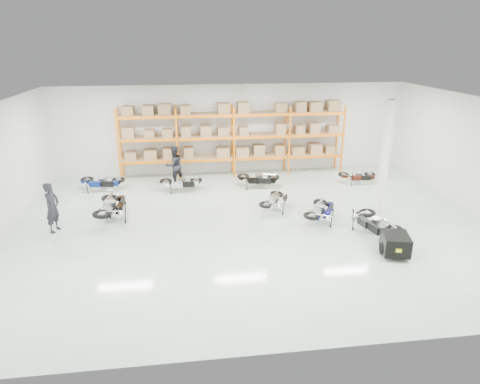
{
  "coord_description": "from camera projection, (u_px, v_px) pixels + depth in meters",
  "views": [
    {
      "loc": [
        -2.44,
        -14.57,
        6.61
      ],
      "look_at": [
        -0.42,
        0.64,
        1.1
      ],
      "focal_mm": 32.0,
      "sensor_mm": 36.0,
      "label": 1
    }
  ],
  "objects": [
    {
      "name": "moto_back_c",
      "position": [
        258.0,
        176.0,
        20.05
      ],
      "size": [
        1.88,
        1.23,
        1.12
      ],
      "primitive_type": null,
      "rotation": [
        0.0,
        -0.09,
        1.34
      ],
      "color": "black",
      "rests_on": "ground"
    },
    {
      "name": "moto_back_a",
      "position": [
        101.0,
        179.0,
        19.59
      ],
      "size": [
        1.88,
        1.13,
        1.14
      ],
      "primitive_type": null,
      "rotation": [
        0.0,
        -0.09,
        1.42
      ],
      "color": "navy",
      "rests_on": "ground"
    },
    {
      "name": "moto_blue_centre",
      "position": [
        322.0,
        208.0,
        16.29
      ],
      "size": [
        1.66,
        1.97,
        1.15
      ],
      "primitive_type": null,
      "rotation": [
        0.0,
        -0.09,
        2.61
      ],
      "color": "#070746",
      "rests_on": "ground"
    },
    {
      "name": "trailer",
      "position": [
        395.0,
        244.0,
        13.71
      ],
      "size": [
        1.04,
        1.77,
        0.72
      ],
      "rotation": [
        0.0,
        0.0,
        -0.26
      ],
      "color": "black",
      "rests_on": "ground"
    },
    {
      "name": "structural_column",
      "position": [
        385.0,
        159.0,
        16.48
      ],
      "size": [
        0.25,
        0.25,
        4.5
      ],
      "primitive_type": "cube",
      "color": "white",
      "rests_on": "ground"
    },
    {
      "name": "person_left",
      "position": [
        52.0,
        207.0,
        15.3
      ],
      "size": [
        0.63,
        0.77,
        1.84
      ],
      "primitive_type": "imported",
      "rotation": [
        0.0,
        0.0,
        1.26
      ],
      "color": "black",
      "rests_on": "ground"
    },
    {
      "name": "moto_back_b",
      "position": [
        181.0,
        180.0,
        19.55
      ],
      "size": [
        1.68,
        0.83,
        1.09
      ],
      "primitive_type": null,
      "rotation": [
        0.0,
        -0.09,
        1.57
      ],
      "color": "#B4B8BE",
      "rests_on": "ground"
    },
    {
      "name": "moto_black_far_left",
      "position": [
        112.0,
        203.0,
        16.53
      ],
      "size": [
        1.06,
        2.05,
        1.31
      ],
      "primitive_type": null,
      "rotation": [
        0.0,
        -0.09,
        3.12
      ],
      "color": "black",
      "rests_on": "ground"
    },
    {
      "name": "moto_back_d",
      "position": [
        358.0,
        174.0,
        20.58
      ],
      "size": [
        1.61,
        0.88,
        1.01
      ],
      "primitive_type": null,
      "rotation": [
        0.0,
        -0.09,
        1.5
      ],
      "color": "#3A120B",
      "rests_on": "ground"
    },
    {
      "name": "pallet_rack",
      "position": [
        233.0,
        131.0,
        21.39
      ],
      "size": [
        11.28,
        0.98,
        3.62
      ],
      "color": "orange",
      "rests_on": "ground"
    },
    {
      "name": "moto_silver_left",
      "position": [
        276.0,
        198.0,
        17.4
      ],
      "size": [
        1.54,
        1.84,
        1.07
      ],
      "primitive_type": null,
      "rotation": [
        0.0,
        -0.09,
        2.61
      ],
      "color": "silver",
      "rests_on": "ground"
    },
    {
      "name": "room",
      "position": [
        254.0,
        167.0,
        15.37
      ],
      "size": [
        18.0,
        18.0,
        18.0
      ],
      "color": "silver",
      "rests_on": "ground"
    },
    {
      "name": "moto_touring_right",
      "position": [
        375.0,
        219.0,
        15.15
      ],
      "size": [
        1.29,
        2.05,
        1.23
      ],
      "primitive_type": null,
      "rotation": [
        0.0,
        -0.09,
        0.19
      ],
      "color": "black",
      "rests_on": "ground"
    },
    {
      "name": "person_back",
      "position": [
        174.0,
        165.0,
        20.34
      ],
      "size": [
        1.14,
        1.07,
        1.87
      ],
      "primitive_type": "imported",
      "rotation": [
        0.0,
        0.0,
        3.66
      ],
      "color": "black",
      "rests_on": "ground"
    }
  ]
}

